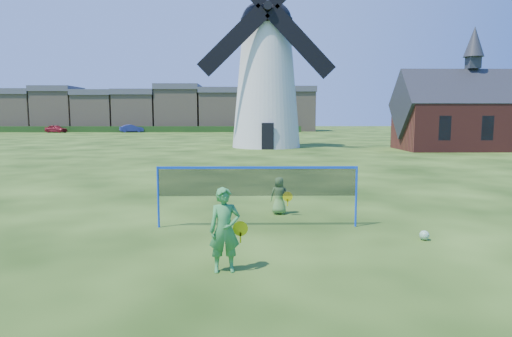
{
  "coord_description": "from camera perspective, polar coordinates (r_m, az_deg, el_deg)",
  "views": [
    {
      "loc": [
        0.02,
        -10.55,
        2.81
      ],
      "look_at": [
        0.2,
        0.5,
        1.5
      ],
      "focal_mm": 31.31,
      "sensor_mm": 36.0,
      "label": 1
    }
  ],
  "objects": [
    {
      "name": "ground",
      "position": [
        10.92,
        -1.02,
        -8.16
      ],
      "size": [
        220.0,
        220.0,
        0.0
      ],
      "primitive_type": "plane",
      "color": "black",
      "rests_on": "ground"
    },
    {
      "name": "windmill",
      "position": [
        40.15,
        1.34,
        11.86
      ],
      "size": [
        11.71,
        6.05,
        17.54
      ],
      "color": "silver",
      "rests_on": "ground"
    },
    {
      "name": "chapel",
      "position": [
        40.77,
        25.69,
        6.1
      ],
      "size": [
        11.77,
        5.7,
        9.95
      ],
      "color": "maroon",
      "rests_on": "ground"
    },
    {
      "name": "badminton_net",
      "position": [
        11.21,
        0.2,
        -1.81
      ],
      "size": [
        5.05,
        0.05,
        1.55
      ],
      "color": "blue",
      "rests_on": "ground"
    },
    {
      "name": "player_girl",
      "position": [
        8.11,
        -4.02,
        -7.85
      ],
      "size": [
        0.72,
        0.45,
        1.54
      ],
      "rotation": [
        0.0,
        0.0,
        0.15
      ],
      "color": "#388C44",
      "rests_on": "ground"
    },
    {
      "name": "player_boy",
      "position": [
        12.8,
        3.0,
        -3.48
      ],
      "size": [
        0.65,
        0.45,
        1.07
      ],
      "rotation": [
        0.0,
        0.0,
        2.96
      ],
      "color": "#5C9146",
      "rests_on": "ground"
    },
    {
      "name": "play_ball",
      "position": [
        10.93,
        20.71,
        -7.99
      ],
      "size": [
        0.22,
        0.22,
        0.22
      ],
      "primitive_type": "sphere",
      "color": "green",
      "rests_on": "ground"
    },
    {
      "name": "terraced_houses",
      "position": [
        84.92,
        -14.62,
        7.32
      ],
      "size": [
        64.13,
        8.4,
        8.37
      ],
      "color": "gray",
      "rests_on": "ground"
    },
    {
      "name": "hedge",
      "position": [
        79.69,
        -17.05,
        4.82
      ],
      "size": [
        62.0,
        0.8,
        1.0
      ],
      "primitive_type": "cube",
      "color": "#193814",
      "rests_on": "ground"
    },
    {
      "name": "car_left",
      "position": [
        81.11,
        -24.19,
        4.65
      ],
      "size": [
        4.05,
        2.73,
        1.28
      ],
      "primitive_type": "imported",
      "rotation": [
        0.0,
        0.0,
        1.21
      ],
      "color": "maroon",
      "rests_on": "ground"
    },
    {
      "name": "car_right",
      "position": [
        78.37,
        -15.63,
        4.95
      ],
      "size": [
        4.13,
        2.73,
        1.29
      ],
      "primitive_type": "imported",
      "rotation": [
        0.0,
        0.0,
        1.96
      ],
      "color": "navy",
      "rests_on": "ground"
    }
  ]
}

